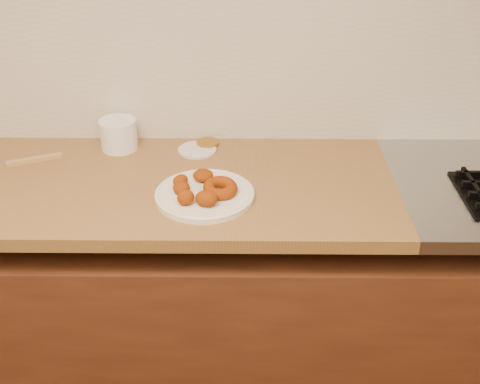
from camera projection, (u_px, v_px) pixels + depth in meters
The scene contains 11 objects.
wall_back at pixel (227, 1), 1.82m from camera, with size 4.00×0.02×2.70m, color tan.
base_cabinet at pixel (228, 312), 2.04m from camera, with size 3.60×0.60×0.77m, color #5A2E19.
butcher_block at pixel (9, 185), 1.80m from camera, with size 2.30×0.62×0.04m, color olive.
backsplash at pixel (228, 51), 1.89m from camera, with size 3.60×0.02×0.60m, color beige.
donut_plate at pixel (205, 195), 1.70m from camera, with size 0.28×0.28×0.02m, color white.
ring_donut at pixel (220, 188), 1.68m from camera, with size 0.10×0.10×0.03m, color #912B00.
fried_dough_chunks at pixel (194, 188), 1.67m from camera, with size 0.15×0.20×0.04m.
plastic_tub at pixel (119, 134), 1.94m from camera, with size 0.12×0.12×0.10m, color white.
tub_lid at pixel (197, 150), 1.95m from camera, with size 0.12×0.12×0.01m, color silver.
brass_jar_lid at pixel (208, 143), 1.98m from camera, with size 0.07×0.07×0.01m, color #A6772C.
wooden_utensil at pixel (34, 160), 1.88m from camera, with size 0.17×0.02×0.01m, color #AD834C.
Camera 1 is at (0.06, 0.14, 1.78)m, focal length 45.00 mm.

